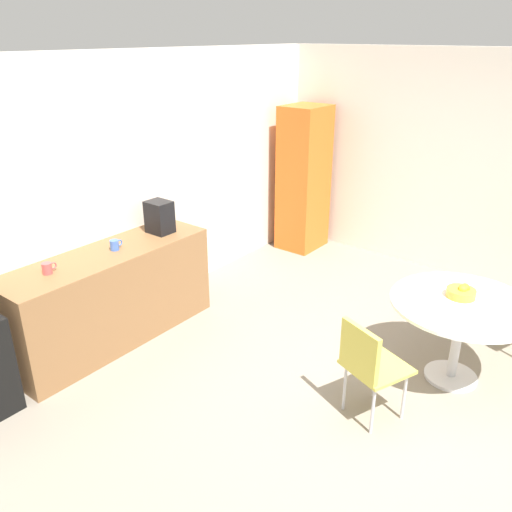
{
  "coord_description": "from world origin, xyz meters",
  "views": [
    {
      "loc": [
        -3.15,
        -1.09,
        2.74
      ],
      "look_at": [
        0.12,
        1.46,
        0.95
      ],
      "focal_mm": 36.55,
      "sensor_mm": 36.0,
      "label": 1
    }
  ],
  "objects_px": {
    "round_table": "(461,316)",
    "coffee_maker": "(159,217)",
    "mug_green": "(115,245)",
    "mug_white": "(47,268)",
    "fruit_bowl": "(462,292)",
    "chair_yellow": "(368,361)",
    "locker_cabinet": "(304,179)"
  },
  "relations": [
    {
      "from": "round_table",
      "to": "coffee_maker",
      "type": "relative_size",
      "value": 3.61
    },
    {
      "from": "coffee_maker",
      "to": "mug_green",
      "type": "bearing_deg",
      "value": -178.58
    },
    {
      "from": "mug_white",
      "to": "mug_green",
      "type": "bearing_deg",
      "value": -2.15
    },
    {
      "from": "fruit_bowl",
      "to": "coffee_maker",
      "type": "relative_size",
      "value": 0.74
    },
    {
      "from": "chair_yellow",
      "to": "fruit_bowl",
      "type": "distance_m",
      "value": 1.09
    },
    {
      "from": "chair_yellow",
      "to": "coffee_maker",
      "type": "xyz_separation_m",
      "value": [
        0.23,
        2.43,
        0.54
      ]
    },
    {
      "from": "round_table",
      "to": "mug_green",
      "type": "bearing_deg",
      "value": 114.61
    },
    {
      "from": "locker_cabinet",
      "to": "chair_yellow",
      "type": "distance_m",
      "value": 3.57
    },
    {
      "from": "round_table",
      "to": "fruit_bowl",
      "type": "relative_size",
      "value": 4.91
    },
    {
      "from": "round_table",
      "to": "chair_yellow",
      "type": "xyz_separation_m",
      "value": [
        -0.93,
        0.36,
        -0.09
      ]
    },
    {
      "from": "chair_yellow",
      "to": "coffee_maker",
      "type": "bearing_deg",
      "value": 84.62
    },
    {
      "from": "locker_cabinet",
      "to": "coffee_maker",
      "type": "distance_m",
      "value": 2.45
    },
    {
      "from": "round_table",
      "to": "fruit_bowl",
      "type": "xyz_separation_m",
      "value": [
        0.08,
        0.05,
        0.17
      ]
    },
    {
      "from": "mug_green",
      "to": "coffee_maker",
      "type": "bearing_deg",
      "value": 1.42
    },
    {
      "from": "chair_yellow",
      "to": "mug_green",
      "type": "relative_size",
      "value": 6.43
    },
    {
      "from": "chair_yellow",
      "to": "locker_cabinet",
      "type": "bearing_deg",
      "value": 40.97
    },
    {
      "from": "locker_cabinet",
      "to": "mug_white",
      "type": "distance_m",
      "value": 3.69
    },
    {
      "from": "round_table",
      "to": "chair_yellow",
      "type": "bearing_deg",
      "value": 158.76
    },
    {
      "from": "chair_yellow",
      "to": "mug_white",
      "type": "xyz_separation_m",
      "value": [
        -1.01,
        2.44,
        0.43
      ]
    },
    {
      "from": "fruit_bowl",
      "to": "mug_green",
      "type": "distance_m",
      "value": 3.05
    },
    {
      "from": "locker_cabinet",
      "to": "chair_yellow",
      "type": "xyz_separation_m",
      "value": [
        -2.68,
        -2.33,
        -0.43
      ]
    },
    {
      "from": "chair_yellow",
      "to": "fruit_bowl",
      "type": "height_order",
      "value": "fruit_bowl"
    },
    {
      "from": "mug_white",
      "to": "coffee_maker",
      "type": "height_order",
      "value": "coffee_maker"
    },
    {
      "from": "fruit_bowl",
      "to": "mug_white",
      "type": "height_order",
      "value": "mug_white"
    },
    {
      "from": "round_table",
      "to": "locker_cabinet",
      "type": "bearing_deg",
      "value": 56.93
    },
    {
      "from": "round_table",
      "to": "coffee_maker",
      "type": "distance_m",
      "value": 2.91
    },
    {
      "from": "locker_cabinet",
      "to": "mug_green",
      "type": "height_order",
      "value": "locker_cabinet"
    },
    {
      "from": "chair_yellow",
      "to": "mug_white",
      "type": "height_order",
      "value": "mug_white"
    },
    {
      "from": "round_table",
      "to": "mug_green",
      "type": "relative_size",
      "value": 8.96
    },
    {
      "from": "mug_white",
      "to": "mug_green",
      "type": "height_order",
      "value": "same"
    },
    {
      "from": "fruit_bowl",
      "to": "coffee_maker",
      "type": "height_order",
      "value": "coffee_maker"
    },
    {
      "from": "mug_green",
      "to": "fruit_bowl",
      "type": "bearing_deg",
      "value": -63.58
    }
  ]
}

